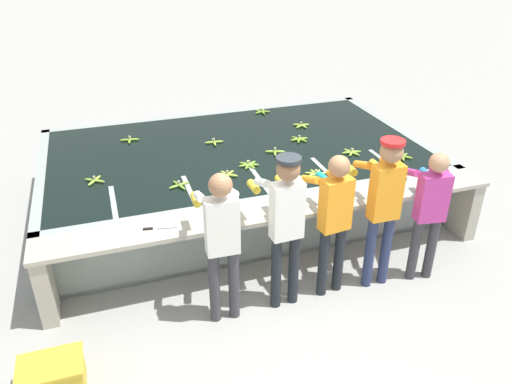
# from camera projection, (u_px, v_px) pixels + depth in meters

# --- Properties ---
(ground_plane) EXTENTS (80.00, 80.00, 0.00)m
(ground_plane) POSITION_uv_depth(u_px,v_px,m) (286.00, 280.00, 5.75)
(ground_plane) COLOR #999993
(ground_plane) RESTS_ON ground
(wash_tank) EXTENTS (5.30, 3.18, 0.84)m
(wash_tank) POSITION_uv_depth(u_px,v_px,m) (237.00, 175.00, 7.25)
(wash_tank) COLOR gray
(wash_tank) RESTS_ON ground
(work_ledge) EXTENTS (5.30, 0.45, 0.84)m
(work_ledge) POSITION_uv_depth(u_px,v_px,m) (281.00, 225.00, 5.65)
(work_ledge) COLOR #A8A393
(work_ledge) RESTS_ON ground
(worker_0) EXTENTS (0.42, 0.72, 1.66)m
(worker_0) POSITION_uv_depth(u_px,v_px,m) (222.00, 235.00, 4.78)
(worker_0) COLOR #38383D
(worker_0) RESTS_ON ground
(worker_1) EXTENTS (0.42, 0.73, 1.73)m
(worker_1) POSITION_uv_depth(u_px,v_px,m) (285.00, 218.00, 4.94)
(worker_1) COLOR #1E2328
(worker_1) RESTS_ON ground
(worker_2) EXTENTS (0.46, 0.73, 1.65)m
(worker_2) POSITION_uv_depth(u_px,v_px,m) (333.00, 213.00, 5.16)
(worker_2) COLOR #1E2328
(worker_2) RESTS_ON ground
(worker_3) EXTENTS (0.41, 0.73, 1.76)m
(worker_3) POSITION_uv_depth(u_px,v_px,m) (383.00, 199.00, 5.24)
(worker_3) COLOR navy
(worker_3) RESTS_ON ground
(worker_4) EXTENTS (0.48, 0.74, 1.56)m
(worker_4) POSITION_uv_depth(u_px,v_px,m) (429.00, 206.00, 5.42)
(worker_4) COLOR #38383D
(worker_4) RESTS_ON ground
(banana_bunch_floating_0) EXTENTS (0.25, 0.25, 0.08)m
(banana_bunch_floating_0) POSITION_uv_depth(u_px,v_px,m) (95.00, 180.00, 6.12)
(banana_bunch_floating_0) COLOR #93BC3D
(banana_bunch_floating_0) RESTS_ON wash_tank
(banana_bunch_floating_1) EXTENTS (0.28, 0.28, 0.08)m
(banana_bunch_floating_1) POSITION_uv_depth(u_px,v_px,m) (275.00, 151.00, 6.90)
(banana_bunch_floating_1) COLOR #93BC3D
(banana_bunch_floating_1) RESTS_ON wash_tank
(banana_bunch_floating_2) EXTENTS (0.28, 0.28, 0.08)m
(banana_bunch_floating_2) POSITION_uv_depth(u_px,v_px,m) (130.00, 140.00, 7.28)
(banana_bunch_floating_2) COLOR #7FAD33
(banana_bunch_floating_2) RESTS_ON wash_tank
(banana_bunch_floating_3) EXTENTS (0.28, 0.26, 0.08)m
(banana_bunch_floating_3) POSITION_uv_depth(u_px,v_px,m) (299.00, 139.00, 7.30)
(banana_bunch_floating_3) COLOR #7FAD33
(banana_bunch_floating_3) RESTS_ON wash_tank
(banana_bunch_floating_4) EXTENTS (0.28, 0.28, 0.08)m
(banana_bunch_floating_4) POSITION_uv_depth(u_px,v_px,m) (316.00, 174.00, 6.28)
(banana_bunch_floating_4) COLOR #9EC642
(banana_bunch_floating_4) RESTS_ON wash_tank
(banana_bunch_floating_5) EXTENTS (0.28, 0.27, 0.08)m
(banana_bunch_floating_5) POSITION_uv_depth(u_px,v_px,m) (352.00, 152.00, 6.88)
(banana_bunch_floating_5) COLOR #93BC3D
(banana_bunch_floating_5) RESTS_ON wash_tank
(banana_bunch_floating_6) EXTENTS (0.28, 0.28, 0.08)m
(banana_bunch_floating_6) POSITION_uv_depth(u_px,v_px,m) (249.00, 165.00, 6.52)
(banana_bunch_floating_6) COLOR #75A333
(banana_bunch_floating_6) RESTS_ON wash_tank
(banana_bunch_floating_7) EXTENTS (0.27, 0.28, 0.08)m
(banana_bunch_floating_7) POSITION_uv_depth(u_px,v_px,m) (227.00, 175.00, 6.26)
(banana_bunch_floating_7) COLOR #9EC642
(banana_bunch_floating_7) RESTS_ON wash_tank
(banana_bunch_floating_8) EXTENTS (0.27, 0.28, 0.08)m
(banana_bunch_floating_8) POSITION_uv_depth(u_px,v_px,m) (301.00, 125.00, 7.81)
(banana_bunch_floating_8) COLOR #9EC642
(banana_bunch_floating_8) RESTS_ON wash_tank
(banana_bunch_floating_9) EXTENTS (0.28, 0.28, 0.08)m
(banana_bunch_floating_9) POSITION_uv_depth(u_px,v_px,m) (214.00, 142.00, 7.20)
(banana_bunch_floating_9) COLOR #93BC3D
(banana_bunch_floating_9) RESTS_ON wash_tank
(banana_bunch_floating_10) EXTENTS (0.28, 0.28, 0.08)m
(banana_bunch_floating_10) POSITION_uv_depth(u_px,v_px,m) (179.00, 185.00, 6.00)
(banana_bunch_floating_10) COLOR #75A333
(banana_bunch_floating_10) RESTS_ON wash_tank
(banana_bunch_floating_11) EXTENTS (0.28, 0.27, 0.08)m
(banana_bunch_floating_11) POSITION_uv_depth(u_px,v_px,m) (262.00, 112.00, 8.38)
(banana_bunch_floating_11) COLOR #75A333
(banana_bunch_floating_11) RESTS_ON wash_tank
(banana_bunch_floating_12) EXTENTS (0.27, 0.28, 0.08)m
(banana_bunch_floating_12) POSITION_uv_depth(u_px,v_px,m) (402.00, 156.00, 6.75)
(banana_bunch_floating_12) COLOR #7FAD33
(banana_bunch_floating_12) RESTS_ON wash_tank
(knife_0) EXTENTS (0.33, 0.17, 0.02)m
(knife_0) POSITION_uv_depth(u_px,v_px,m) (437.00, 178.00, 6.18)
(knife_0) COLOR silver
(knife_0) RESTS_ON work_ledge
(knife_1) EXTENTS (0.35, 0.09, 0.02)m
(knife_1) POSITION_uv_depth(u_px,v_px,m) (155.00, 228.00, 5.16)
(knife_1) COLOR silver
(knife_1) RESTS_ON work_ledge
(crate) EXTENTS (0.55, 0.39, 0.32)m
(crate) POSITION_uv_depth(u_px,v_px,m) (53.00, 377.00, 4.31)
(crate) COLOR gold
(crate) RESTS_ON ground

